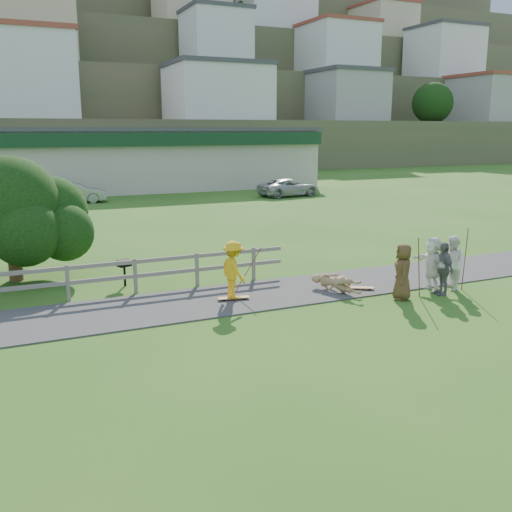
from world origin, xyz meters
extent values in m
plane|color=#2D611B|center=(0.00, 0.00, 0.00)|extent=(260.00, 260.00, 0.00)
cube|color=#3E3E41|center=(0.00, 1.50, 0.02)|extent=(34.00, 3.00, 0.04)
cube|color=#625D56|center=(-4.00, 3.30, 0.55)|extent=(0.10, 0.10, 1.10)
cube|color=#625D56|center=(-2.00, 3.30, 0.55)|extent=(0.10, 0.10, 1.10)
cube|color=#625D56|center=(0.00, 3.30, 0.55)|extent=(0.10, 0.10, 1.10)
cube|color=#625D56|center=(2.00, 3.30, 0.55)|extent=(0.10, 0.10, 1.10)
cube|color=#625D56|center=(-4.50, 3.30, 1.00)|extent=(15.00, 0.08, 0.12)
cube|color=#625D56|center=(-4.50, 3.30, 0.55)|extent=(15.00, 0.08, 0.12)
cube|color=#BBB2A4|center=(4.00, 35.00, 2.40)|extent=(32.00, 10.00, 4.80)
cube|color=#153B20|center=(4.00, 29.80, 4.20)|extent=(32.00, 0.60, 1.00)
cube|color=#444549|center=(4.00, 35.00, 4.95)|extent=(32.50, 10.50, 0.30)
cube|color=#4F5D36|center=(0.00, 55.00, 3.00)|extent=(220.00, 14.00, 6.00)
cube|color=silver|center=(0.00, 55.00, 9.50)|extent=(10.00, 9.00, 7.00)
cube|color=#444549|center=(0.00, 55.00, 13.25)|extent=(10.40, 9.40, 0.50)
cube|color=#4F5D36|center=(0.00, 68.00, 6.50)|extent=(220.00, 14.00, 13.00)
cube|color=silver|center=(0.00, 68.00, 16.50)|extent=(10.00, 9.00, 7.00)
cube|color=#444549|center=(0.00, 68.00, 20.25)|extent=(10.40, 9.40, 0.50)
cube|color=#4F5D36|center=(0.00, 81.00, 10.50)|extent=(220.00, 14.00, 21.00)
cube|color=#4F5D36|center=(0.00, 94.00, 15.00)|extent=(220.00, 14.00, 30.00)
cube|color=#4F5D36|center=(0.00, 108.00, 20.00)|extent=(220.00, 14.00, 40.00)
imported|color=yellow|center=(0.46, 1.29, 0.85)|extent=(0.78, 1.18, 1.71)
imported|color=tan|center=(3.70, 0.80, 0.31)|extent=(1.76, 1.03, 0.63)
imported|color=white|center=(7.21, -0.39, 0.86)|extent=(0.92, 1.02, 1.73)
imported|color=slate|center=(6.56, -0.70, 0.82)|extent=(0.58, 1.02, 1.64)
imported|color=brown|center=(5.13, -0.59, 0.85)|extent=(0.87, 0.98, 1.69)
imported|color=white|center=(6.56, -0.21, 0.86)|extent=(0.70, 1.65, 1.73)
imported|color=#A1A2A8|center=(-0.89, 27.13, 0.69)|extent=(4.40, 2.19, 1.39)
imported|color=beige|center=(14.32, 24.54, 0.66)|extent=(5.02, 2.81, 1.33)
sphere|color=red|center=(4.30, 1.15, 0.14)|extent=(0.29, 0.29, 0.29)
cylinder|color=brown|center=(1.06, 1.69, 0.87)|extent=(0.03, 0.03, 1.74)
cylinder|color=brown|center=(5.67, -0.65, 0.93)|extent=(0.03, 0.03, 1.85)
cylinder|color=brown|center=(7.56, -0.55, 0.99)|extent=(0.03, 0.03, 1.97)
camera|label=1|loc=(-5.57, -13.76, 4.99)|focal=40.00mm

